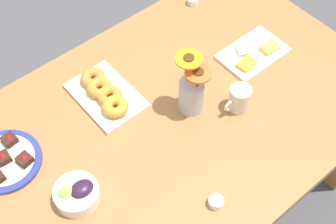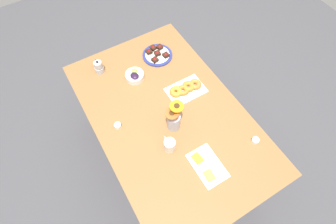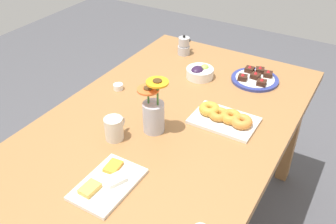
# 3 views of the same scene
# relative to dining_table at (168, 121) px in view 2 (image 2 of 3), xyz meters

# --- Properties ---
(ground_plane) EXTENTS (6.00, 6.00, 0.00)m
(ground_plane) POSITION_rel_dining_table_xyz_m (0.00, 0.00, -0.65)
(ground_plane) COLOR #4C4C51
(dining_table) EXTENTS (1.60, 1.00, 0.74)m
(dining_table) POSITION_rel_dining_table_xyz_m (0.00, 0.00, 0.00)
(dining_table) COLOR #9E6B3D
(dining_table) RESTS_ON ground_plane
(coffee_mug) EXTENTS (0.11, 0.08, 0.10)m
(coffee_mug) POSITION_rel_dining_table_xyz_m (-0.22, 0.12, 0.14)
(coffee_mug) COLOR beige
(coffee_mug) RESTS_ON dining_table
(grape_bowl) EXTENTS (0.14, 0.14, 0.07)m
(grape_bowl) POSITION_rel_dining_table_xyz_m (0.41, 0.05, 0.12)
(grape_bowl) COLOR white
(grape_bowl) RESTS_ON dining_table
(cheese_platter) EXTENTS (0.26, 0.17, 0.03)m
(cheese_platter) POSITION_rel_dining_table_xyz_m (-0.45, -0.02, 0.10)
(cheese_platter) COLOR white
(cheese_platter) RESTS_ON dining_table
(croissant_platter) EXTENTS (0.19, 0.28, 0.05)m
(croissant_platter) POSITION_rel_dining_table_xyz_m (0.11, -0.22, 0.11)
(croissant_platter) COLOR white
(croissant_platter) RESTS_ON dining_table
(jam_cup_honey) EXTENTS (0.05, 0.05, 0.03)m
(jam_cup_honey) POSITION_rel_dining_table_xyz_m (0.10, 0.34, 0.10)
(jam_cup_honey) COLOR white
(jam_cup_honey) RESTS_ON dining_table
(jam_cup_berry) EXTENTS (0.05, 0.05, 0.03)m
(jam_cup_berry) POSITION_rel_dining_table_xyz_m (-0.47, -0.39, 0.10)
(jam_cup_berry) COLOR white
(jam_cup_berry) RESTS_ON dining_table
(dessert_plate) EXTENTS (0.24, 0.24, 0.05)m
(dessert_plate) POSITION_rel_dining_table_xyz_m (0.53, -0.21, 0.10)
(dessert_plate) COLOR navy
(dessert_plate) RESTS_ON dining_table
(flower_vase) EXTENTS (0.10, 0.13, 0.25)m
(flower_vase) POSITION_rel_dining_table_xyz_m (-0.10, 0.01, 0.17)
(flower_vase) COLOR #B2B2BC
(flower_vase) RESTS_ON dining_table
(moka_pot) EXTENTS (0.11, 0.07, 0.12)m
(moka_pot) POSITION_rel_dining_table_xyz_m (0.61, 0.26, 0.13)
(moka_pot) COLOR #B7B7BC
(moka_pot) RESTS_ON dining_table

